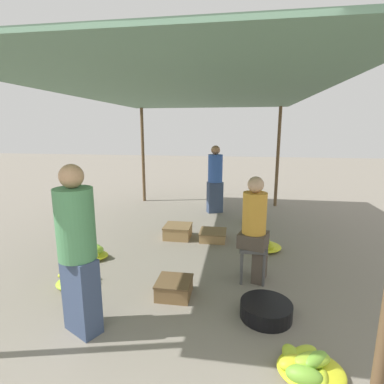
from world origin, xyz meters
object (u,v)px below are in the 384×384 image
shopper_walking_mid (215,178)px  crate_near (178,231)px  banana_pile_right_1 (252,220)px  crate_mid (174,288)px  banana_pile_left_1 (75,280)px  banana_pile_right_0 (262,245)px  vendor_foreground (77,249)px  stool (253,253)px  banana_pile_right_2 (308,367)px  basin_black (266,310)px  crate_far (213,235)px  vendor_seated (255,227)px  banana_pile_left_0 (92,254)px

shopper_walking_mid → crate_near: bearing=-106.3°
banana_pile_right_1 → crate_mid: crate_mid is taller
banana_pile_right_1 → crate_near: (-1.37, -1.04, 0.05)m
banana_pile_left_1 → shopper_walking_mid: size_ratio=0.31×
banana_pile_left_1 → banana_pile_right_0: banana_pile_left_1 is taller
vendor_foreground → stool: 2.15m
banana_pile_right_2 → vendor_foreground: bearing=173.3°
vendor_foreground → basin_black: (1.78, 0.49, -0.77)m
basin_black → banana_pile_right_2: 0.77m
stool → banana_pile_left_1: stool is taller
stool → banana_pile_right_2: stool is taller
crate_mid → shopper_walking_mid: bearing=87.2°
banana_pile_right_0 → banana_pile_right_1: (-0.10, 1.37, 0.00)m
basin_black → banana_pile_right_2: (0.26, -0.73, -0.00)m
crate_near → crate_far: bearing=-1.9°
banana_pile_right_1 → stool: bearing=-92.4°
banana_pile_right_0 → shopper_walking_mid: size_ratio=0.39×
stool → shopper_walking_mid: (-0.74, 3.18, 0.44)m
shopper_walking_mid → vendor_seated: bearing=-76.5°
stool → banana_pile_right_2: 1.58m
stool → crate_far: 1.53m
vendor_seated → crate_mid: vendor_seated is taller
vendor_foreground → crate_far: vendor_foreground is taller
basin_black → banana_pile_right_1: 3.21m
banana_pile_right_0 → crate_far: 0.89m
crate_mid → shopper_walking_mid: (0.18, 3.70, 0.71)m
stool → banana_pile_left_0: size_ratio=1.06×
vendor_seated → crate_far: vendor_seated is taller
banana_pile_right_2 → crate_far: 3.04m
vendor_seated → basin_black: size_ratio=2.55×
crate_mid → banana_pile_right_0: bearing=54.4°
basin_black → crate_near: (-1.38, 2.17, 0.03)m
banana_pile_left_1 → crate_mid: (1.27, -0.02, 0.01)m
basin_black → banana_pile_left_0: size_ratio=1.21×
banana_pile_right_2 → crate_mid: bearing=142.9°
stool → banana_pile_left_0: stool is taller
crate_near → vendor_seated: bearing=-47.0°
shopper_walking_mid → banana_pile_right_2: bearing=-76.5°
vendor_seated → crate_mid: bearing=-150.7°
vendor_foreground → crate_near: 2.78m
vendor_seated → banana_pile_right_0: size_ratio=2.26×
banana_pile_left_1 → crate_mid: 1.27m
banana_pile_right_1 → crate_near: crate_near is taller
banana_pile_right_2 → crate_far: size_ratio=1.18×
banana_pile_left_1 → banana_pile_right_1: 3.72m
banana_pile_right_1 → basin_black: bearing=-89.8°
banana_pile_left_1 → banana_pile_right_2: 2.76m
crate_mid → banana_pile_right_1: bearing=70.8°
banana_pile_right_0 → crate_mid: bearing=-125.6°
banana_pile_left_0 → banana_pile_right_1: bearing=41.2°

